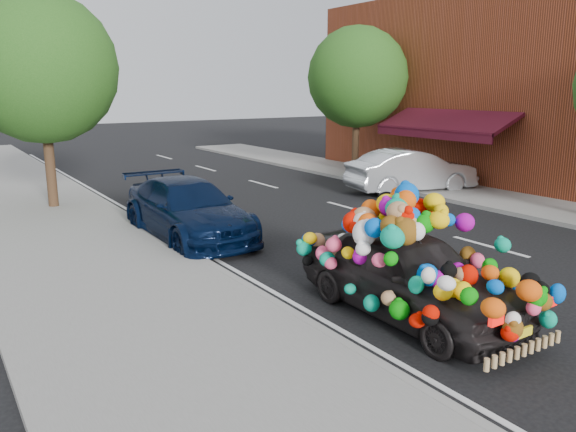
# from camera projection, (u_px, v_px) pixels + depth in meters

# --- Properties ---
(ground) EXTENTS (100.00, 100.00, 0.00)m
(ground) POSITION_uv_depth(u_px,v_px,m) (368.00, 275.00, 10.71)
(ground) COLOR black
(ground) RESTS_ON ground
(sidewalk) EXTENTS (4.00, 60.00, 0.12)m
(sidewalk) POSITION_uv_depth(u_px,v_px,m) (150.00, 322.00, 8.40)
(sidewalk) COLOR gray
(sidewalk) RESTS_ON ground
(kerb) EXTENTS (0.15, 60.00, 0.13)m
(kerb) POSITION_uv_depth(u_px,v_px,m) (262.00, 296.00, 9.44)
(kerb) COLOR gray
(kerb) RESTS_ON ground
(footpath_far) EXTENTS (3.00, 40.00, 0.12)m
(footpath_far) POSITION_uv_depth(u_px,v_px,m) (504.00, 200.00, 17.52)
(footpath_far) COLOR gray
(footpath_far) RESTS_ON ground
(lane_markings) EXTENTS (6.00, 50.00, 0.01)m
(lane_markings) POSITION_uv_depth(u_px,v_px,m) (489.00, 246.00, 12.63)
(lane_markings) COLOR silver
(lane_markings) RESTS_ON ground
(tree_near_sidewalk) EXTENTS (4.20, 4.20, 6.13)m
(tree_near_sidewalk) POSITION_uv_depth(u_px,v_px,m) (41.00, 68.00, 15.53)
(tree_near_sidewalk) COLOR #332114
(tree_near_sidewalk) RESTS_ON ground
(tree_far_b) EXTENTS (4.00, 4.00, 5.90)m
(tree_far_b) POSITION_uv_depth(u_px,v_px,m) (357.00, 77.00, 22.26)
(tree_far_b) COLOR #332114
(tree_far_b) RESTS_ON ground
(plush_art_car) EXTENTS (2.00, 4.20, 2.01)m
(plush_art_car) POSITION_uv_depth(u_px,v_px,m) (410.00, 253.00, 8.60)
(plush_art_car) COLOR black
(plush_art_car) RESTS_ON ground
(navy_sedan) EXTENTS (1.94, 4.72, 1.37)m
(navy_sedan) POSITION_uv_depth(u_px,v_px,m) (188.00, 209.00, 13.31)
(navy_sedan) COLOR black
(navy_sedan) RESTS_ON ground
(silver_hatchback) EXTENTS (4.66, 2.45, 1.46)m
(silver_hatchback) POSITION_uv_depth(u_px,v_px,m) (412.00, 171.00, 19.03)
(silver_hatchback) COLOR silver
(silver_hatchback) RESTS_ON ground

